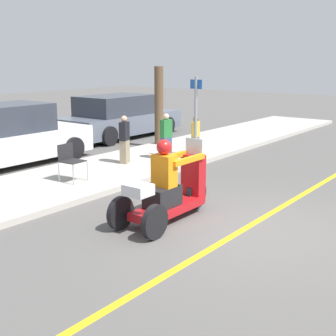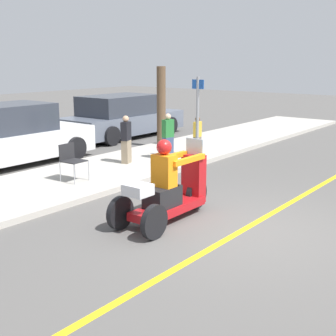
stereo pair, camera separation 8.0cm
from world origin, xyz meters
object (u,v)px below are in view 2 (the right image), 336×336
Objects in this scene: spectator_near_curb at (168,137)px; tree_trunk at (161,106)px; street_sign at (198,115)px; folding_chair_curbside at (71,158)px; parked_car_lot_center at (10,137)px; spectator_with_child at (197,137)px; spectator_far_back at (126,140)px; motorcycle_trike at (169,192)px; parked_car_lot_left at (122,117)px.

spectator_near_curb is 0.51× the size of tree_trunk.
street_sign is (0.43, -0.66, 0.60)m from spectator_near_curb.
folding_chair_curbside is at bearing 164.98° from street_sign.
tree_trunk is at bearing 60.39° from street_sign.
street_sign is (3.11, -3.88, 0.56)m from parked_car_lot_center.
spectator_near_curb is at bearing -50.26° from parked_car_lot_center.
parked_car_lot_center is at bearing 134.82° from spectator_with_child.
parked_car_lot_center is at bearing 129.74° from spectator_near_curb.
parked_car_lot_center reaches higher than spectator_far_back.
motorcycle_trike is 1.83× the size of spectator_far_back.
parked_car_lot_left is at bearing 44.71° from spectator_far_back.
parked_car_lot_left is (3.50, 3.46, -0.00)m from spectator_far_back.
folding_chair_curbside is (-3.12, 0.30, -0.09)m from spectator_near_curb.
spectator_with_child is at bearing -22.08° from spectator_near_curb.
tree_trunk is at bearing 15.09° from folding_chair_curbside.
tree_trunk is 2.60m from street_sign.
spectator_far_back is 3.13m from parked_car_lot_center.
spectator_with_child is 0.95m from spectator_near_curb.
motorcycle_trike is at bearing -151.77° from street_sign.
spectator_far_back reaches higher than folding_chair_curbside.
tree_trunk is (2.77, 1.06, 0.62)m from spectator_far_back.
parked_car_lot_left reaches higher than spectator_far_back.
spectator_near_curb is at bearing 157.92° from spectator_with_child.
motorcycle_trike is 0.52× the size of parked_car_lot_center.
street_sign reaches higher than spectator_far_back.
spectator_with_child is at bearing -9.28° from folding_chair_curbside.
parked_car_lot_left reaches higher than spectator_near_curb.
street_sign is at bearing -56.71° from spectator_near_curb.
spectator_far_back is at bearing -135.29° from parked_car_lot_left.
spectator_near_curb is at bearing 123.29° from street_sign.
motorcycle_trike is 1.03× the size of street_sign.
spectator_near_curb is 0.26× the size of parked_car_lot_left.
spectator_near_curb is at bearing -136.94° from tree_trunk.
motorcycle_trike is 5.13m from spectator_with_child.
spectator_with_child is at bearing -24.82° from spectator_far_back.
spectator_far_back is 2.00m from street_sign.
tree_trunk is at bearing 39.72° from motorcycle_trike.
parked_car_lot_left is at bearing 70.34° from spectator_with_child.
tree_trunk is (0.83, 1.96, 0.68)m from spectator_with_child.
street_sign is at bearing -38.73° from spectator_far_back.
tree_trunk is (-0.72, -2.40, 0.62)m from parked_car_lot_left.
parked_car_lot_left is at bearing 48.45° from motorcycle_trike.
spectator_far_back is 1.19m from spectator_near_curb.
motorcycle_trike is 9.13m from parked_car_lot_left.
parked_car_lot_center is at bearing -171.37° from parked_car_lot_left.
spectator_with_child is at bearing 28.81° from motorcycle_trike.
motorcycle_trike is 1.83× the size of spectator_near_curb.
spectator_with_child is 0.25× the size of parked_car_lot_center.
spectator_with_child is 0.50× the size of street_sign.
motorcycle_trike reaches higher than spectator_near_curb.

